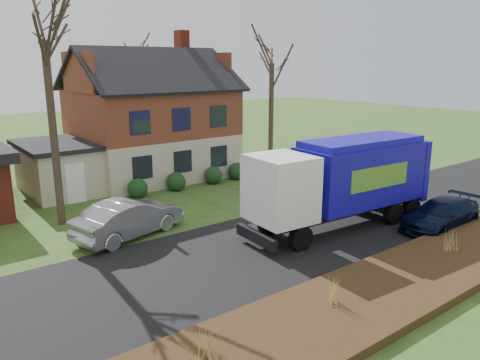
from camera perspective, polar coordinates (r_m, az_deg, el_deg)
ground at (r=19.13m, az=3.85°, el=-7.96°), size 120.00×120.00×0.00m
road at (r=19.12m, az=3.85°, el=-7.93°), size 80.00×7.00×0.02m
mulch_verge at (r=15.86m, az=16.93°, el=-12.87°), size 80.00×3.50×0.30m
main_house at (r=30.38m, az=-11.55°, el=7.90°), size 12.95×8.95×9.26m
garbage_truck at (r=21.01m, az=12.65°, el=0.27°), size 9.34×3.05×3.94m
silver_sedan at (r=20.33m, az=-13.36°, el=-4.55°), size 5.17×2.93×1.61m
navy_wagon at (r=22.61m, az=23.29°, el=-3.85°), size 4.52×1.90×1.30m
tree_front_west at (r=21.97m, az=-23.07°, el=18.52°), size 3.79×3.79×11.25m
tree_front_east at (r=31.38m, az=3.94°, el=16.09°), size 3.66×3.66×10.17m
tree_back at (r=38.48m, az=-12.60°, el=15.87°), size 3.24×3.24×10.26m
grass_clump_west at (r=11.72m, az=-4.00°, el=-18.97°), size 0.37×0.31×0.99m
grass_clump_mid at (r=14.30m, az=11.44°, el=-13.00°), size 0.31×0.25×0.86m
grass_clump_east at (r=19.30m, az=24.42°, el=-6.68°), size 0.35×0.29×0.89m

